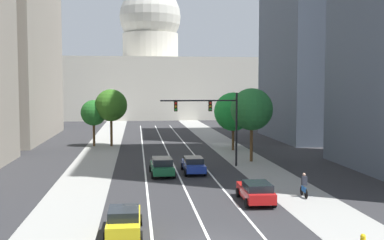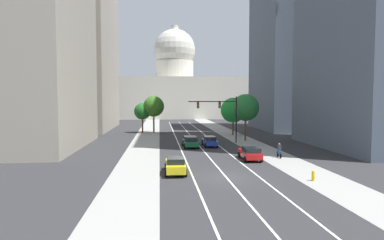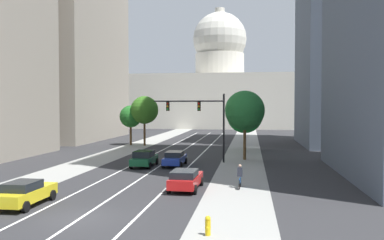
% 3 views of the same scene
% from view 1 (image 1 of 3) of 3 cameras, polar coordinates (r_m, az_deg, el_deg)
% --- Properties ---
extents(ground_plane, '(400.00, 400.00, 0.00)m').
position_cam_1_polar(ground_plane, '(62.96, -3.44, -3.00)').
color(ground_plane, '#2B2B2D').
extents(sidewalk_left, '(4.43, 130.00, 0.01)m').
position_cam_1_polar(sidewalk_left, '(58.06, -11.05, -3.67)').
color(sidewalk_left, gray).
rests_on(sidewalk_left, ground).
extents(sidewalk_right, '(4.43, 130.00, 0.01)m').
position_cam_1_polar(sidewalk_right, '(59.05, 4.62, -3.48)').
color(sidewalk_right, gray).
rests_on(sidewalk_right, ground).
extents(lane_stripe_left, '(0.16, 90.00, 0.01)m').
position_cam_1_polar(lane_stripe_left, '(48.01, -5.84, -5.25)').
color(lane_stripe_left, white).
rests_on(lane_stripe_left, ground).
extents(lane_stripe_center, '(0.16, 90.00, 0.01)m').
position_cam_1_polar(lane_stripe_center, '(48.14, -2.39, -5.21)').
color(lane_stripe_center, white).
rests_on(lane_stripe_center, ground).
extents(lane_stripe_right, '(0.16, 90.00, 0.01)m').
position_cam_1_polar(lane_stripe_right, '(48.45, 1.03, -5.15)').
color(lane_stripe_right, white).
rests_on(lane_stripe_right, ground).
extents(capitol_building, '(51.40, 27.38, 33.93)m').
position_cam_1_polar(capitol_building, '(119.20, -5.06, 5.35)').
color(capitol_building, beige).
rests_on(capitol_building, ground).
extents(car_blue, '(1.95, 4.69, 1.45)m').
position_cam_1_polar(car_blue, '(42.45, 0.16, -5.45)').
color(car_blue, '#1E389E').
rests_on(car_blue, ground).
extents(car_yellow, '(1.95, 4.48, 1.51)m').
position_cam_1_polar(car_yellow, '(25.44, -8.29, -12.03)').
color(car_yellow, yellow).
rests_on(car_yellow, ground).
extents(car_green, '(2.15, 4.68, 1.56)m').
position_cam_1_polar(car_green, '(41.38, -3.68, -5.63)').
color(car_green, '#14512D').
rests_on(car_green, ground).
extents(car_red, '(2.12, 4.50, 1.45)m').
position_cam_1_polar(car_red, '(32.14, 7.79, -8.60)').
color(car_red, red).
rests_on(car_red, ground).
extents(traffic_signal_mast, '(7.54, 0.39, 7.20)m').
position_cam_1_polar(traffic_signal_mast, '(45.35, 2.65, 0.57)').
color(traffic_signal_mast, black).
rests_on(traffic_signal_mast, ground).
extents(cyclist, '(0.37, 1.70, 1.72)m').
position_cam_1_polar(cyclist, '(34.29, 13.50, -7.73)').
color(cyclist, black).
rests_on(cyclist, ground).
extents(street_tree_mid_left, '(3.35, 3.35, 6.04)m').
position_cam_1_polar(street_tree_mid_left, '(62.23, -11.89, 0.85)').
color(street_tree_mid_left, '#51381E').
rests_on(street_tree_mid_left, ground).
extents(street_tree_mid_right, '(4.38, 4.38, 7.64)m').
position_cam_1_polar(street_tree_mid_right, '(48.73, 7.28, 1.29)').
color(street_tree_mid_right, '#51381E').
rests_on(street_tree_mid_right, ground).
extents(street_tree_near_left, '(4.17, 4.17, 7.44)m').
position_cam_1_polar(street_tree_near_left, '(61.55, -9.83, 1.77)').
color(street_tree_near_left, '#51381E').
rests_on(street_tree_near_left, ground).
extents(street_tree_near_right, '(4.71, 4.71, 7.08)m').
position_cam_1_polar(street_tree_near_right, '(57.19, 5.05, 1.01)').
color(street_tree_near_right, '#51381E').
rests_on(street_tree_near_right, ground).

